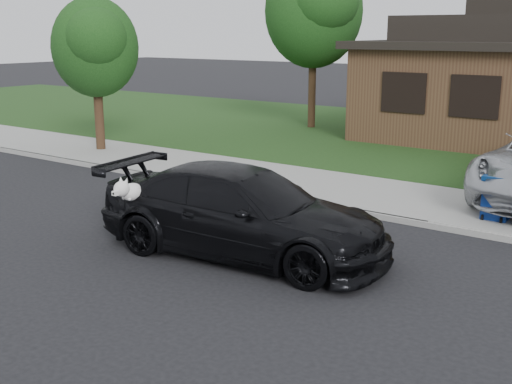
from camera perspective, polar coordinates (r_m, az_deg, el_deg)
The scene contains 8 objects.
ground at distance 11.92m, azimuth -8.51°, elevation -4.12°, with size 120.00×120.00×0.00m, color black.
sidewalk at distance 15.73m, azimuth 4.16°, elevation 0.72°, with size 60.00×3.00×0.12m, color gray.
curb at distance 14.51m, azimuth 1.07°, elevation -0.40°, with size 60.00×0.12×0.12m, color gray.
lawn at distance 22.83m, azimuth 14.72°, elevation 4.51°, with size 60.00×13.00×0.13m, color #193814.
sedan at distance 10.78m, azimuth -1.21°, elevation -1.80°, with size 5.29×2.72×1.48m.
recycling_bin at distance 13.30m, azimuth 20.65°, elevation -0.43°, with size 0.54×0.58×0.88m.
tree_0 at distance 24.31m, azimuth 5.35°, elevation 15.91°, with size 3.78×3.60×6.34m.
tree_2 at distance 20.22m, azimuth -14.10°, elevation 12.49°, with size 2.73×2.60×4.59m.
Camera 1 is at (7.92, -8.10, 3.70)m, focal length 45.00 mm.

